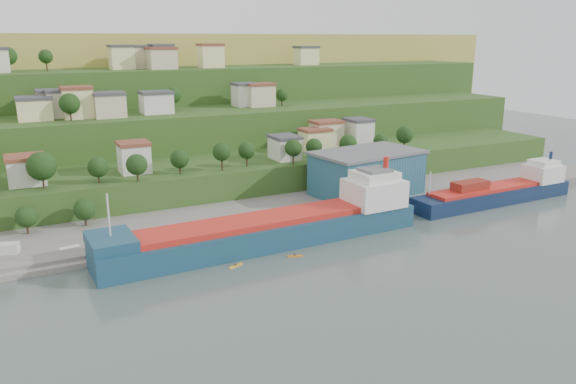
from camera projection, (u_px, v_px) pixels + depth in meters
ground at (282, 257)px, 122.52m from camera, size 500.00×500.00×0.00m
quay at (303, 211)px, 155.31m from camera, size 220.00×26.00×4.00m
pebble_beach at (1, 266)px, 117.61m from camera, size 40.00×18.00×2.40m
hillside at (127, 138)px, 267.75m from camera, size 360.00×210.57×96.00m
cargo_ship_near at (276, 230)px, 130.13m from camera, size 77.88×14.76×19.93m
cargo_ship_far at (498, 194)px, 163.47m from camera, size 54.99×10.46×14.88m
warehouse at (367, 172)px, 163.43m from camera, size 33.17×22.80×12.80m
caravan at (3, 250)px, 119.12m from camera, size 6.88×4.25×2.99m
dinghy at (70, 249)px, 123.06m from camera, size 4.41×2.35×0.84m
kayak_orange at (295, 255)px, 122.90m from camera, size 3.43×1.73×0.86m
kayak_yellow at (236, 265)px, 117.60m from camera, size 3.56×1.83×0.89m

